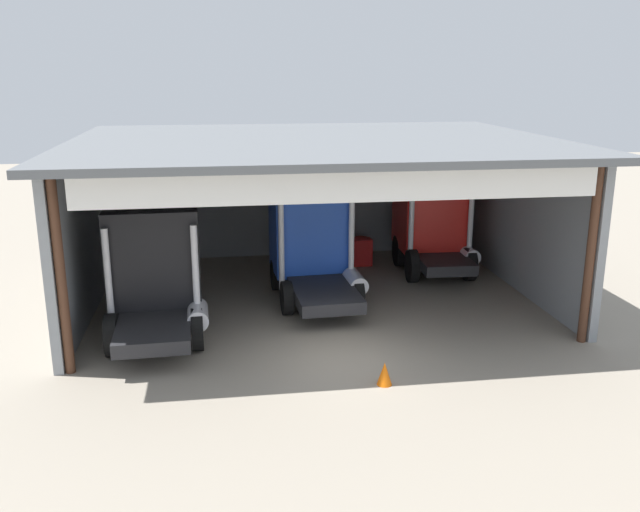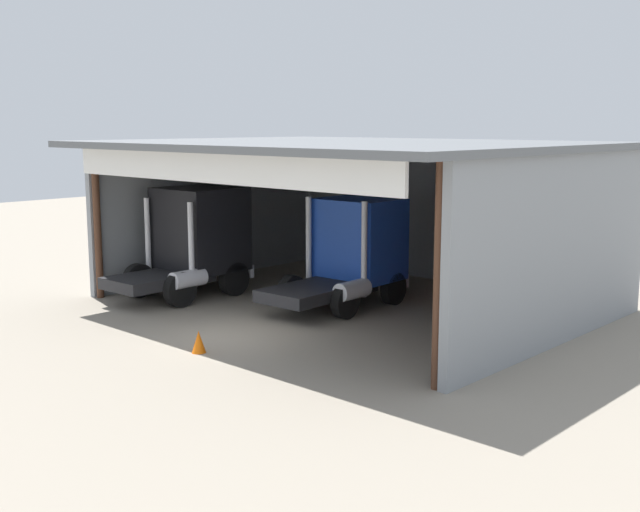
{
  "view_description": "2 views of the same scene",
  "coord_description": "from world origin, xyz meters",
  "px_view_note": "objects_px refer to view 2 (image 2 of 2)",
  "views": [
    {
      "loc": [
        -2.89,
        -15.84,
        7.18
      ],
      "look_at": [
        0.0,
        3.62,
        1.73
      ],
      "focal_mm": 38.12,
      "sensor_mm": 36.0,
      "label": 1
    },
    {
      "loc": [
        16.07,
        -13.59,
        5.68
      ],
      "look_at": [
        0.0,
        3.62,
        1.73
      ],
      "focal_mm": 44.42,
      "sensor_mm": 36.0,
      "label": 2
    }
  ],
  "objects_px": {
    "truck_black_center_bay": "(195,239)",
    "truck_blue_yard_outside": "(352,251)",
    "oil_drum": "(484,283)",
    "traffic_cone": "(199,342)",
    "truck_red_right_bay": "(521,252)",
    "tool_cart": "(468,283)"
  },
  "relations": [
    {
      "from": "truck_black_center_bay",
      "to": "tool_cart",
      "type": "bearing_deg",
      "value": 37.74
    },
    {
      "from": "oil_drum",
      "to": "traffic_cone",
      "type": "bearing_deg",
      "value": -98.89
    },
    {
      "from": "tool_cart",
      "to": "truck_red_right_bay",
      "type": "bearing_deg",
      "value": -23.55
    },
    {
      "from": "tool_cart",
      "to": "oil_drum",
      "type": "bearing_deg",
      "value": 72.35
    },
    {
      "from": "oil_drum",
      "to": "truck_red_right_bay",
      "type": "bearing_deg",
      "value": -37.38
    },
    {
      "from": "truck_blue_yard_outside",
      "to": "oil_drum",
      "type": "height_order",
      "value": "truck_blue_yard_outside"
    },
    {
      "from": "truck_black_center_bay",
      "to": "truck_blue_yard_outside",
      "type": "distance_m",
      "value": 5.37
    },
    {
      "from": "truck_blue_yard_outside",
      "to": "truck_red_right_bay",
      "type": "xyz_separation_m",
      "value": [
        4.68,
        2.2,
        0.23
      ]
    },
    {
      "from": "oil_drum",
      "to": "traffic_cone",
      "type": "xyz_separation_m",
      "value": [
        -1.67,
        -10.68,
        -0.17
      ]
    },
    {
      "from": "truck_black_center_bay",
      "to": "truck_red_right_bay",
      "type": "height_order",
      "value": "truck_red_right_bay"
    },
    {
      "from": "oil_drum",
      "to": "traffic_cone",
      "type": "relative_size",
      "value": 1.59
    },
    {
      "from": "truck_blue_yard_outside",
      "to": "tool_cart",
      "type": "bearing_deg",
      "value": 53.29
    },
    {
      "from": "truck_red_right_bay",
      "to": "oil_drum",
      "type": "xyz_separation_m",
      "value": [
        -2.25,
        1.72,
        -1.5
      ]
    },
    {
      "from": "truck_black_center_bay",
      "to": "traffic_cone",
      "type": "relative_size",
      "value": 8.64
    },
    {
      "from": "truck_blue_yard_outside",
      "to": "oil_drum",
      "type": "relative_size",
      "value": 5.74
    },
    {
      "from": "tool_cart",
      "to": "traffic_cone",
      "type": "relative_size",
      "value": 1.79
    },
    {
      "from": "truck_black_center_bay",
      "to": "truck_blue_yard_outside",
      "type": "relative_size",
      "value": 0.95
    },
    {
      "from": "truck_black_center_bay",
      "to": "truck_red_right_bay",
      "type": "bearing_deg",
      "value": 24.6
    },
    {
      "from": "truck_black_center_bay",
      "to": "tool_cart",
      "type": "distance_m",
      "value": 9.16
    },
    {
      "from": "truck_black_center_bay",
      "to": "truck_blue_yard_outside",
      "type": "bearing_deg",
      "value": 25.88
    },
    {
      "from": "truck_red_right_bay",
      "to": "oil_drum",
      "type": "relative_size",
      "value": 4.97
    },
    {
      "from": "oil_drum",
      "to": "tool_cart",
      "type": "bearing_deg",
      "value": -107.65
    }
  ]
}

